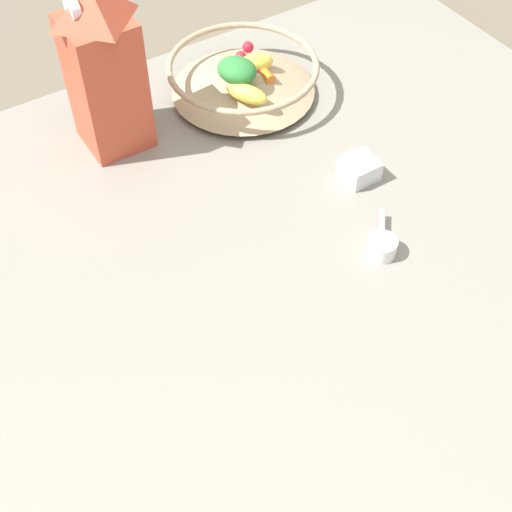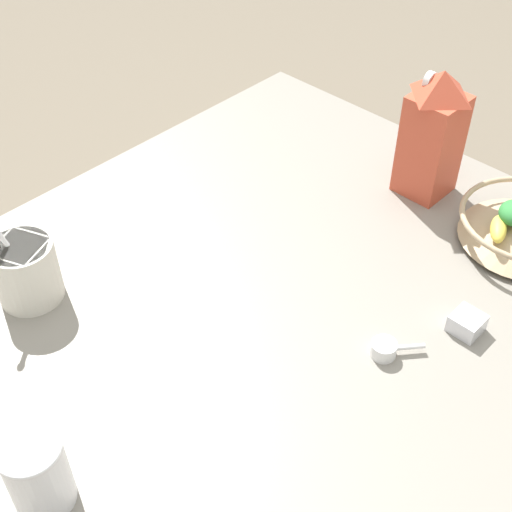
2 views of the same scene
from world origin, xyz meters
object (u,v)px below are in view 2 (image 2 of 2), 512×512
drinking_cup (37,472)px  yogurt_tub (25,268)px  milk_carton (433,133)px  spice_jar (467,324)px

drinking_cup → yogurt_tub: bearing=-120.5°
yogurt_tub → drinking_cup: size_ratio=1.94×
milk_carton → spice_jar: 0.39m
yogurt_tub → spice_jar: size_ratio=4.79×
yogurt_tub → spice_jar: yogurt_tub is taller
milk_carton → spice_jar: size_ratio=5.35×
spice_jar → yogurt_tub: bearing=-52.4°
yogurt_tub → spice_jar: bearing=127.6°
milk_carton → drinking_cup: bearing=1.7°
milk_carton → drinking_cup: 0.88m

